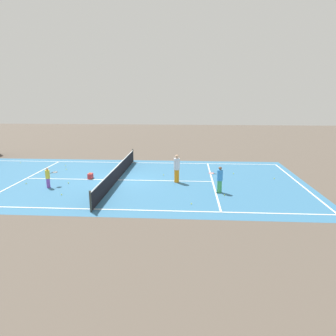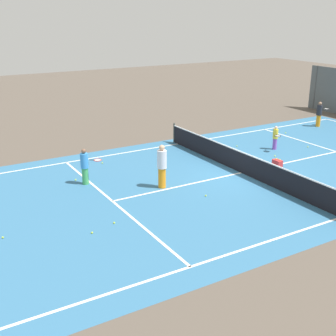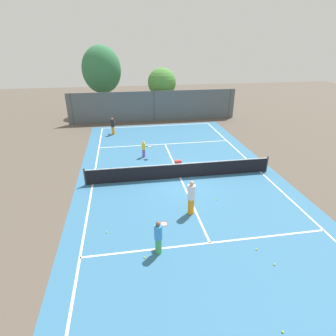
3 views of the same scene
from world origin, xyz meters
name	(u,v)px [view 3 (image 3 of 3)]	position (x,y,z in m)	size (l,w,h in m)	color
ground_plane	(180,178)	(0.00, 0.00, 0.00)	(80.00, 80.00, 0.00)	brown
court_surface	(180,178)	(0.00, 0.00, 0.00)	(13.00, 25.00, 0.01)	teal
tennis_net	(180,171)	(0.00, 0.00, 0.51)	(11.90, 0.10, 1.10)	#333833
perimeter_fence	(154,106)	(0.00, 14.00, 1.60)	(18.00, 0.12, 3.20)	#515B60
tree_0	(102,70)	(-5.41, 18.56, 4.97)	(4.39, 3.70, 7.63)	brown
tree_1	(162,83)	(1.18, 16.17, 3.72)	(3.16, 3.16, 5.34)	brown
player_0	(113,126)	(-4.37, 9.88, 0.82)	(0.43, 0.92, 1.59)	orange
player_1	(144,149)	(-1.99, 3.90, 0.66)	(0.82, 0.64, 1.27)	purple
player_2	(158,237)	(-2.29, -6.61, 0.81)	(0.70, 0.87, 1.56)	#3FA559
player_3	(191,197)	(-0.29, -4.01, 0.95)	(0.40, 0.40, 1.85)	orange
ball_crate	(178,163)	(0.24, 1.96, 0.18)	(0.46, 0.28, 0.43)	red
tennis_ball_0	(201,149)	(2.66, 4.65, 0.03)	(0.07, 0.07, 0.07)	#CCE533
tennis_ball_1	(217,199)	(1.44, -3.00, 0.03)	(0.07, 0.07, 0.07)	#CCE533
tennis_ball_2	(283,332)	(0.96, -10.68, 0.03)	(0.07, 0.07, 0.07)	#CCE533
tennis_ball_3	(257,249)	(1.81, -7.14, 0.03)	(0.07, 0.07, 0.07)	#CCE533
tennis_ball_4	(214,146)	(3.93, 5.21, 0.03)	(0.07, 0.07, 0.07)	#CCE533
tennis_ball_5	(107,232)	(-4.48, -4.95, 0.03)	(0.07, 0.07, 0.07)	#CCE533
tennis_ball_6	(145,258)	(-2.90, -6.86, 0.03)	(0.07, 0.07, 0.07)	#CCE533
tennis_ball_7	(274,264)	(2.12, -8.07, 0.03)	(0.07, 0.07, 0.07)	#CCE533
tennis_ball_8	(150,148)	(-1.34, 5.72, 0.03)	(0.07, 0.07, 0.07)	#CCE533
tennis_ball_9	(208,131)	(4.71, 9.41, 0.03)	(0.07, 0.07, 0.07)	#CCE533
tennis_ball_10	(126,165)	(-3.42, 2.50, 0.03)	(0.07, 0.07, 0.07)	#CCE533
tennis_ball_11	(116,145)	(-4.14, 6.84, 0.03)	(0.07, 0.07, 0.07)	#CCE533
tennis_ball_12	(158,160)	(-1.04, 3.03, 0.03)	(0.07, 0.07, 0.07)	#CCE533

